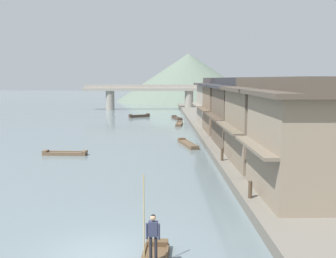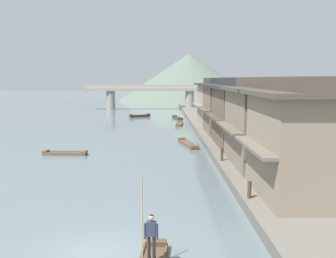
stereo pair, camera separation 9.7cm
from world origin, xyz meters
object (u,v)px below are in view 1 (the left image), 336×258
Objects in this scene: house_waterfront_nearest at (302,139)px; mooring_post_dock_mid at (222,154)px; house_waterfront_tall at (243,112)px; house_waterfront_second at (265,122)px; house_waterfront_narrow at (232,106)px; boat_moored_far at (65,153)px; mooring_post_dock_near at (250,190)px; boat_moored_third at (139,116)px; house_waterfront_far at (216,102)px; stone_bridge at (150,93)px; boat_moored_second at (179,124)px; boat_midriver_drifting at (188,144)px; boatman_person at (152,231)px; boat_moored_nearest at (177,118)px.

mooring_post_dock_mid is (-2.67, 8.49, -2.54)m from house_waterfront_nearest.
house_waterfront_second is at bearing -90.56° from house_waterfront_tall.
boat_moored_far is at bearing -149.19° from house_waterfront_narrow.
mooring_post_dock_near is (-2.67, -0.36, -2.56)m from house_waterfront_nearest.
house_waterfront_nearest is (10.94, -46.05, 3.40)m from boat_moored_third.
house_waterfront_far is at bearing -54.04° from boat_moored_third.
house_waterfront_tall is 1.01× the size of house_waterfront_far.
house_waterfront_narrow is at bearing -74.63° from stone_bridge.
boat_moored_second is 0.82× the size of boat_midriver_drifting.
house_waterfront_narrow reaches higher than boat_midriver_drifting.
house_waterfront_second is 0.98× the size of house_waterfront_tall.
boat_moored_third is 0.49× the size of house_waterfront_narrow.
mooring_post_dock_near is 0.03× the size of stone_bridge.
house_waterfront_second is 3.93m from mooring_post_dock_mid.
mooring_post_dock_mid is at bearing 159.99° from house_waterfront_second.
house_waterfront_nearest is 0.97× the size of house_waterfront_narrow.
house_waterfront_nearest reaches higher than boat_moored_far.
boat_moored_second is 7.02m from house_waterfront_far.
house_waterfront_second is (7.67, 13.88, 2.17)m from boatman_person.
stone_bridge is at bearing 97.45° from mooring_post_dock_mid.
house_waterfront_far reaches higher than boat_moored_second.
boat_midriver_drifting is 6.58m from house_waterfront_tall.
house_waterfront_nearest is 0.88× the size of house_waterfront_tall.
boat_moored_nearest is 0.54× the size of house_waterfront_second.
boat_moored_third is 0.50× the size of house_waterfront_nearest.
boat_moored_third is 19.15m from house_waterfront_far.
house_waterfront_far is at bearing 78.41° from boatman_person.
boat_moored_second is (2.92, 41.12, -1.28)m from boatman_person.
house_waterfront_tall is 47.35m from stone_bridge.
mooring_post_dock_near is (1.92, -35.05, 0.90)m from boat_moored_second.
boat_moored_second is 1.17× the size of boat_moored_third.
boat_moored_second is 0.57× the size of house_waterfront_narrow.
mooring_post_dock_mid reaches higher than boat_moored_third.
house_waterfront_nearest is at bearing -91.23° from house_waterfront_second.
house_waterfront_second is 7.65m from house_waterfront_tall.
house_waterfront_far is at bearing 95.65° from house_waterfront_narrow.
boat_moored_second is 23.78m from boat_moored_far.
house_waterfront_tall is 9.23× the size of mooring_post_dock_near.
house_waterfront_second reaches higher than mooring_post_dock_near.
boatman_person is at bearing -94.06° from boat_moored_second.
house_waterfront_nearest reaches higher than boat_moored_second.
house_waterfront_second is (11.10, -38.59, 3.39)m from boat_moored_third.
boat_moored_nearest is 31.22m from boat_moored_far.
boat_moored_second is at bearing -79.40° from stone_bridge.
boat_moored_far is (-11.04, -29.20, -0.01)m from boat_moored_nearest.
house_waterfront_second and house_waterfront_far have the same top height.
house_waterfront_second reaches higher than mooring_post_dock_mid.
house_waterfront_far is (-0.11, 15.69, 0.00)m from house_waterfront_tall.
mooring_post_dock_near is at bearing -98.42° from house_waterfront_narrow.
mooring_post_dock_near is (-2.79, -31.15, -2.55)m from house_waterfront_far.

